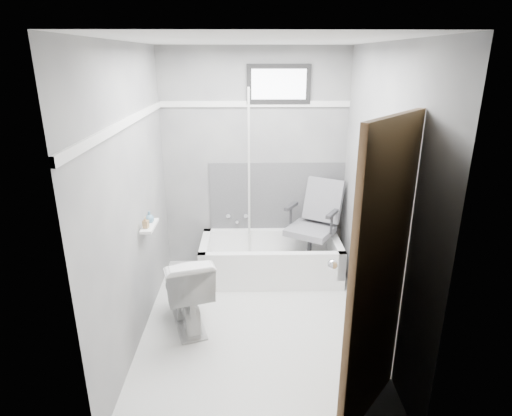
{
  "coord_description": "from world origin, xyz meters",
  "views": [
    {
      "loc": [
        -0.06,
        -3.28,
        2.29
      ],
      "look_at": [
        0.0,
        0.35,
        1.0
      ],
      "focal_mm": 30.0,
      "sensor_mm": 36.0,
      "label": 1
    }
  ],
  "objects_px": {
    "soap_bottle_b": "(149,217)",
    "toilet": "(186,289)",
    "office_chair": "(310,224)",
    "door": "(440,307)",
    "bathtub": "(270,258)",
    "soap_bottle_a": "(146,222)"
  },
  "relations": [
    {
      "from": "soap_bottle_b",
      "to": "toilet",
      "type": "bearing_deg",
      "value": -33.29
    },
    {
      "from": "office_chair",
      "to": "soap_bottle_b",
      "type": "xyz_separation_m",
      "value": [
        -1.54,
        -0.74,
        0.37
      ]
    },
    {
      "from": "toilet",
      "to": "door",
      "type": "xyz_separation_m",
      "value": [
        1.6,
        -1.31,
        0.64
      ]
    },
    {
      "from": "bathtub",
      "to": "soap_bottle_b",
      "type": "distance_m",
      "value": 1.5
    },
    {
      "from": "bathtub",
      "to": "soap_bottle_a",
      "type": "height_order",
      "value": "soap_bottle_a"
    },
    {
      "from": "bathtub",
      "to": "office_chair",
      "type": "relative_size",
      "value": 1.61
    },
    {
      "from": "soap_bottle_b",
      "to": "office_chair",
      "type": "bearing_deg",
      "value": 25.6
    },
    {
      "from": "bathtub",
      "to": "soap_bottle_a",
      "type": "distance_m",
      "value": 1.58
    },
    {
      "from": "office_chair",
      "to": "toilet",
      "type": "relative_size",
      "value": 1.28
    },
    {
      "from": "door",
      "to": "bathtub",
      "type": "bearing_deg",
      "value": 110.16
    },
    {
      "from": "office_chair",
      "to": "soap_bottle_b",
      "type": "relative_size",
      "value": 8.89
    },
    {
      "from": "office_chair",
      "to": "soap_bottle_a",
      "type": "height_order",
      "value": "office_chair"
    },
    {
      "from": "bathtub",
      "to": "office_chair",
      "type": "xyz_separation_m",
      "value": [
        0.43,
        0.05,
        0.37
      ]
    },
    {
      "from": "toilet",
      "to": "soap_bottle_b",
      "type": "height_order",
      "value": "soap_bottle_b"
    },
    {
      "from": "toilet",
      "to": "door",
      "type": "height_order",
      "value": "door"
    },
    {
      "from": "toilet",
      "to": "door",
      "type": "distance_m",
      "value": 2.17
    },
    {
      "from": "office_chair",
      "to": "soap_bottle_a",
      "type": "distance_m",
      "value": 1.81
    },
    {
      "from": "bathtub",
      "to": "soap_bottle_a",
      "type": "xyz_separation_m",
      "value": [
        -1.11,
        -0.83,
        0.76
      ]
    },
    {
      "from": "bathtub",
      "to": "door",
      "type": "xyz_separation_m",
      "value": [
        0.81,
        -2.21,
        0.79
      ]
    },
    {
      "from": "bathtub",
      "to": "door",
      "type": "height_order",
      "value": "door"
    },
    {
      "from": "toilet",
      "to": "soap_bottle_a",
      "type": "distance_m",
      "value": 0.69
    },
    {
      "from": "toilet",
      "to": "soap_bottle_a",
      "type": "bearing_deg",
      "value": -29.78
    }
  ]
}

